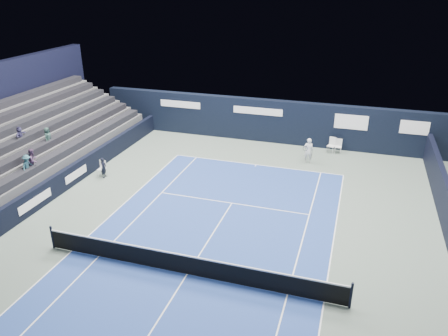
# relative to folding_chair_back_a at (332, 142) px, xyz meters

# --- Properties ---
(ground) EXTENTS (48.00, 48.00, 0.00)m
(ground) POSITION_rel_folding_chair_back_a_xyz_m (-4.43, -13.61, -0.72)
(ground) COLOR #56665C
(ground) RESTS_ON ground
(court_surface) EXTENTS (10.97, 23.77, 0.01)m
(court_surface) POSITION_rel_folding_chair_back_a_xyz_m (-4.43, -15.61, -0.72)
(court_surface) COLOR navy
(court_surface) RESTS_ON ground
(folding_chair_back_a) EXTENTS (0.59, 0.61, 1.08)m
(folding_chair_back_a) POSITION_rel_folding_chair_back_a_xyz_m (0.00, 0.00, 0.00)
(folding_chair_back_a) COLOR silver
(folding_chair_back_a) RESTS_ON ground
(folding_chair_back_b) EXTENTS (0.44, 0.42, 0.98)m
(folding_chair_back_b) POSITION_rel_folding_chair_back_a_xyz_m (0.43, 0.04, -0.16)
(folding_chair_back_b) COLOR white
(folding_chair_back_b) RESTS_ON ground
(line_judge_chair) EXTENTS (0.44, 0.42, 0.96)m
(line_judge_chair) POSITION_rel_folding_chair_back_a_xyz_m (-12.96, -8.13, -0.17)
(line_judge_chair) COLOR white
(line_judge_chair) RESTS_ON ground
(line_judge) EXTENTS (0.39, 0.51, 1.26)m
(line_judge) POSITION_rel_folding_chair_back_a_xyz_m (-12.74, -8.33, -0.09)
(line_judge) COLOR black
(line_judge) RESTS_ON ground
(court_markings) EXTENTS (11.03, 23.83, 0.00)m
(court_markings) POSITION_rel_folding_chair_back_a_xyz_m (-4.43, -15.61, -0.71)
(court_markings) COLOR white
(court_markings) RESTS_ON court_surface
(tennis_net) EXTENTS (12.90, 0.10, 1.10)m
(tennis_net) POSITION_rel_folding_chair_back_a_xyz_m (-4.43, -15.61, -0.21)
(tennis_net) COLOR black
(tennis_net) RESTS_ON ground
(back_sponsor_wall) EXTENTS (26.00, 0.63, 3.10)m
(back_sponsor_wall) POSITION_rel_folding_chair_back_a_xyz_m (-4.43, 0.89, 0.83)
(back_sponsor_wall) COLOR black
(back_sponsor_wall) RESTS_ON ground
(side_barrier_left) EXTENTS (0.33, 22.00, 1.20)m
(side_barrier_left) POSITION_rel_folding_chair_back_a_xyz_m (-13.93, -9.63, -0.12)
(side_barrier_left) COLOR black
(side_barrier_left) RESTS_ON ground
(spectator_stand) EXTENTS (6.00, 18.00, 6.40)m
(spectator_stand) POSITION_rel_folding_chair_back_a_xyz_m (-17.71, -8.62, 1.23)
(spectator_stand) COLOR #444446
(spectator_stand) RESTS_ON ground
(tennis_player) EXTENTS (0.67, 0.86, 1.67)m
(tennis_player) POSITION_rel_folding_chair_back_a_xyz_m (-1.33, -2.34, 0.12)
(tennis_player) COLOR white
(tennis_player) RESTS_ON ground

